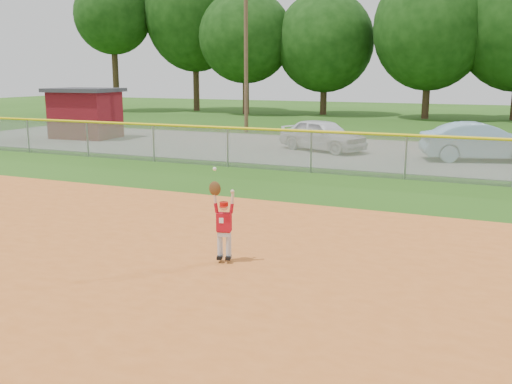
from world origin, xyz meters
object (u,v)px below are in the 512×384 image
Objects in this scene: car_white_a at (323,135)px; ballplayer at (223,221)px; utility_shed at (85,113)px; car_blue at (481,142)px.

ballplayer is (2.89, -15.89, 0.08)m from car_white_a.
utility_shed is 2.18× the size of ballplayer.
utility_shed reaches higher than car_blue.
ballplayer is at bearing 147.73° from car_blue.
utility_shed is at bearing 135.93° from ballplayer.
utility_shed is (-20.21, 0.28, 0.59)m from car_blue.
utility_shed is (-13.43, -0.10, 0.63)m from car_white_a.
car_blue is 15.99m from ballplayer.
car_white_a is 1.12× the size of utility_shed.
car_white_a is at bearing 68.61° from car_blue.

